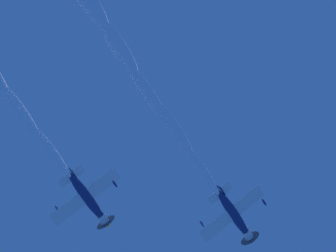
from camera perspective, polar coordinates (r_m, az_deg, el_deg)
airplane_lead at (r=95.55m, az=5.25°, el=-7.01°), size 8.69×8.56×4.07m
airplane_left_wingman at (r=92.48m, az=-6.27°, el=-5.71°), size 8.67×8.68×3.84m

